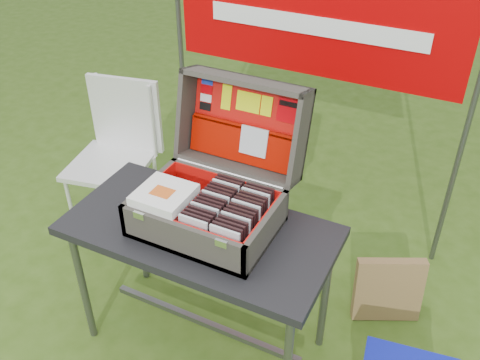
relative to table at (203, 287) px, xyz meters
The scene contains 92 objects.
ground 0.38m from the table, 24.81° to the left, with size 80.00×80.00×0.00m, color #355314.
table is the anchor object (origin of this frame).
table_top 0.35m from the table, ahead, with size 1.18×0.59×0.04m, color black.
table_leg_fl 0.58m from the table, 156.10° to the right, with size 0.04×0.04×0.70m, color #59595B.
table_leg_bl 0.58m from the table, 156.10° to the left, with size 0.04×0.04×0.70m, color #59595B.
table_leg_br 0.58m from the table, 23.90° to the left, with size 0.04×0.04×0.70m, color #59595B.
table_brace 0.25m from the table, 90.00° to the left, with size 1.03×0.03×0.03m, color #59595B.
suitcase 0.64m from the table, 68.34° to the left, with size 0.58×0.58×0.54m, color #464036, non-canonical shape.
suitcase_base_bottom 0.38m from the table, 24.82° to the left, with size 0.58×0.42×0.02m, color #464036.
suitcase_base_wall_front 0.48m from the table, 80.97° to the right, with size 0.58×0.02×0.16m, color #464036.
suitcase_base_wall_back 0.49m from the table, 82.11° to the left, with size 0.58×0.02×0.16m, color #464036.
suitcase_base_wall_left 0.51m from the table, behind, with size 0.02×0.42×0.16m, color #464036.
suitcase_base_wall_right 0.54m from the table, ahead, with size 0.02×0.42×0.16m, color #464036.
suitcase_liner_floor 0.40m from the table, 24.82° to the left, with size 0.54×0.37×0.01m, color red.
suitcase_latch_left 0.57m from the table, 129.10° to the right, with size 0.05×0.01×0.03m, color silver.
suitcase_latch_right 0.59m from the table, 41.97° to the right, with size 0.05×0.01×0.03m, color silver.
suitcase_hinge 0.57m from the table, 82.52° to the left, with size 0.02×0.02×0.53m, color silver.
suitcase_lid_back 0.81m from the table, 85.96° to the left, with size 0.58×0.42×0.02m, color #464036.
suitcase_lid_rim_far 0.98m from the table, 85.77° to the left, with size 0.58×0.02×0.16m, color #464036.
suitcase_lid_rim_near 0.60m from the table, 84.46° to the left, with size 0.58×0.02×0.16m, color #464036.
suitcase_lid_rim_left 0.83m from the table, 125.86° to the left, with size 0.02×0.42×0.16m, color #464036.
suitcase_lid_rim_right 0.85m from the table, 48.32° to the left, with size 0.02×0.42×0.16m, color #464036.
suitcase_lid_liner 0.80m from the table, 85.81° to the left, with size 0.53×0.37×0.01m, color red.
suitcase_liner_wall_front 0.49m from the table, 80.21° to the right, with size 0.54×0.01×0.13m, color red.
suitcase_liner_wall_back 0.50m from the table, 81.54° to the left, with size 0.54×0.01×0.13m, color red.
suitcase_liner_wall_left 0.52m from the table, behind, with size 0.01×0.37×0.13m, color red.
suitcase_liner_wall_right 0.54m from the table, ahead, with size 0.01×0.37×0.13m, color red.
suitcase_lid_pocket 0.70m from the table, 85.33° to the left, with size 0.52×0.17×0.03m, color #A00C00.
suitcase_pocket_edge 0.78m from the table, 85.50° to the left, with size 0.51×0.02×0.02m, color #A00C00.
suitcase_pocket_cd 0.73m from the table, 75.19° to the left, with size 0.13×0.13×0.01m, color silver.
lid_sticker_cc_a 0.96m from the table, 113.30° to the left, with size 0.06×0.04×0.00m, color #1933B2.
lid_sticker_cc_b 0.93m from the table, 113.77° to the left, with size 0.06×0.04×0.00m, color #C40007.
lid_sticker_cc_c 0.89m from the table, 114.26° to the left, with size 0.06×0.04×0.00m, color white.
lid_sticker_cc_d 0.85m from the table, 114.77° to the left, with size 0.06×0.04×0.00m, color black.
lid_card_neon_tall 0.90m from the table, 100.94° to the left, with size 0.05×0.11×0.00m, color #D9E90E.
lid_card_neon_main 0.89m from the table, 85.98° to the left, with size 0.11×0.09×0.00m, color #D9E90E.
lid_card_neon_small 0.90m from the table, 74.17° to the left, with size 0.05×0.09×0.00m, color #D9E90E.
lid_sticker_band 0.92m from the table, 61.88° to the left, with size 0.10×0.10×0.00m, color #C40007.
lid_sticker_band_bar 0.95m from the table, 62.28° to the left, with size 0.09×0.02×0.00m, color black.
cd_left_0 0.50m from the table, 65.95° to the right, with size 0.13×0.01×0.15m, color silver.
cd_left_1 0.49m from the table, 62.13° to the right, with size 0.13×0.01×0.15m, color black.
cd_left_2 0.49m from the table, 57.03° to the right, with size 0.13×0.01×0.15m, color black.
cd_left_3 0.48m from the table, 50.02° to the right, with size 0.13×0.01×0.15m, color black.
cd_left_4 0.48m from the table, 40.14° to the right, with size 0.13×0.01×0.15m, color silver.
cd_left_5 0.48m from the table, 26.28° to the right, with size 0.13×0.01×0.15m, color black.
cd_left_6 0.48m from the table, ahead, with size 0.13×0.01×0.15m, color black.
cd_left_7 0.48m from the table, 11.58° to the left, with size 0.13×0.01×0.15m, color black.
cd_left_8 0.48m from the table, 29.00° to the left, with size 0.13×0.01×0.15m, color silver.
cd_left_9 0.48m from the table, 42.10° to the left, with size 0.13×0.01×0.15m, color black.
cd_left_10 0.48m from the table, 51.41° to the left, with size 0.13×0.01×0.15m, color black.
cd_left_11 0.49m from the table, 58.03° to the left, with size 0.13×0.01×0.15m, color black.
cd_left_12 0.49m from the table, 62.87° to the left, with size 0.13×0.01×0.15m, color silver.
cd_left_13 0.50m from the table, 66.51° to the left, with size 0.13×0.01×0.15m, color black.
cd_left_14 0.51m from the table, 69.33° to the left, with size 0.13×0.01×0.15m, color black.
cd_right_0 0.53m from the table, 35.48° to the right, with size 0.13×0.01×0.15m, color silver.
cd_right_1 0.53m from the table, 31.03° to the right, with size 0.13×0.01×0.15m, color black.
cd_right_2 0.52m from the table, 26.13° to the right, with size 0.13×0.01×0.15m, color black.
cd_right_3 0.52m from the table, 20.77° to the right, with size 0.13×0.01×0.15m, color black.
cd_right_4 0.52m from the table, 15.01° to the right, with size 0.13×0.01×0.15m, color silver.
cd_right_5 0.52m from the table, ahead, with size 0.13×0.01×0.15m, color black.
cd_right_6 0.51m from the table, ahead, with size 0.13×0.01×0.15m, color black.
cd_right_7 0.51m from the table, ahead, with size 0.13×0.01×0.15m, color black.
cd_right_8 0.52m from the table, ahead, with size 0.13×0.01×0.15m, color silver.
cd_right_9 0.52m from the table, 16.04° to the left, with size 0.13×0.01×0.15m, color black.
cd_right_10 0.52m from the table, 21.73° to the left, with size 0.13×0.01×0.15m, color black.
cd_right_11 0.52m from the table, 27.01° to the left, with size 0.13×0.01×0.15m, color black.
cd_right_12 0.53m from the table, 31.83° to the left, with size 0.13×0.01×0.15m, color silver.
cd_right_13 0.54m from the table, 36.20° to the left, with size 0.13×0.01×0.15m, color black.
cd_right_14 0.54m from the table, 40.13° to the left, with size 0.13×0.01×0.15m, color black.
songbook_0 0.54m from the table, 152.06° to the right, with size 0.22×0.22×0.01m, color white.
songbook_1 0.55m from the table, 152.06° to the right, with size 0.22×0.22×0.01m, color white.
songbook_2 0.55m from the table, 152.06° to the right, with size 0.22×0.22×0.01m, color white.
songbook_3 0.56m from the table, 152.06° to the right, with size 0.22×0.22×0.01m, color white.
songbook_4 0.56m from the table, 152.06° to the right, with size 0.22×0.22×0.01m, color white.
songbook_5 0.57m from the table, 152.06° to the right, with size 0.22×0.22×0.01m, color white.
songbook_6 0.57m from the table, 152.06° to the right, with size 0.22×0.22×0.01m, color white.
songbook_7 0.58m from the table, 152.06° to the right, with size 0.22×0.22×0.01m, color white.
songbook_graphic 0.58m from the table, 148.52° to the right, with size 0.09×0.07×0.00m, color #D85919.
chair 1.06m from the table, 151.39° to the left, with size 0.44×0.48×0.97m, color silver, non-canonical shape.
chair_seat 1.06m from the table, 151.39° to the left, with size 0.44×0.44×0.03m, color silver.
chair_backrest 1.22m from the table, 142.33° to the left, with size 0.44×0.03×0.46m, color silver.
chair_leg_fl 1.16m from the table, 164.10° to the left, with size 0.02×0.02×0.50m, color silver.
chair_leg_fr 0.81m from the table, 156.75° to the left, with size 0.02×0.02×0.50m, color silver.
chair_leg_bl 1.31m from the table, 148.12° to the left, with size 0.02×0.02×0.50m, color silver.
chair_leg_br 1.02m from the table, 136.82° to the left, with size 0.02×0.02×0.50m, color silver.
chair_upright_left 1.37m from the table, 147.31° to the left, with size 0.02×0.02×0.46m, color silver.
chair_upright_right 1.09m from the table, 135.92° to the left, with size 0.02×0.02×0.46m, color silver.
cardboard_box 0.97m from the table, 36.37° to the left, with size 0.35×0.06×0.37m, color olive.
banner_post_left 1.46m from the table, 124.55° to the left, with size 0.03×0.03×1.70m, color #59595B.
banner_post_right 1.54m from the table, 50.90° to the left, with size 0.03×0.03×1.70m, color #59595B.
banner 1.46m from the table, 86.42° to the left, with size 1.60×0.01×0.55m, color #A60002.
banner_text 1.45m from the table, 86.38° to the left, with size 1.20×0.00×0.10m, color white.
Camera 1 is at (0.89, -1.55, 2.22)m, focal length 40.00 mm.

